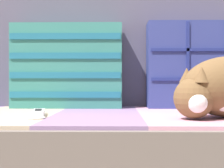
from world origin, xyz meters
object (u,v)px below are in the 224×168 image
throw_pillow_striped (68,66)px  game_remote_near (38,113)px  throw_pillow_quilted (203,65)px  couch (138,167)px

throw_pillow_striped → game_remote_near: throw_pillow_striped is taller
throw_pillow_quilted → game_remote_near: 0.73m
throw_pillow_striped → game_remote_near: 0.40m
throw_pillow_quilted → throw_pillow_striped: size_ratio=1.02×
throw_pillow_quilted → game_remote_near: throw_pillow_quilted is taller
couch → throw_pillow_quilted: bearing=37.8°
couch → game_remote_near: (-0.32, -0.15, 0.20)m
throw_pillow_quilted → game_remote_near: size_ratio=2.43×
throw_pillow_striped → game_remote_near: size_ratio=2.38×
couch → throw_pillow_striped: throw_pillow_striped is taller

